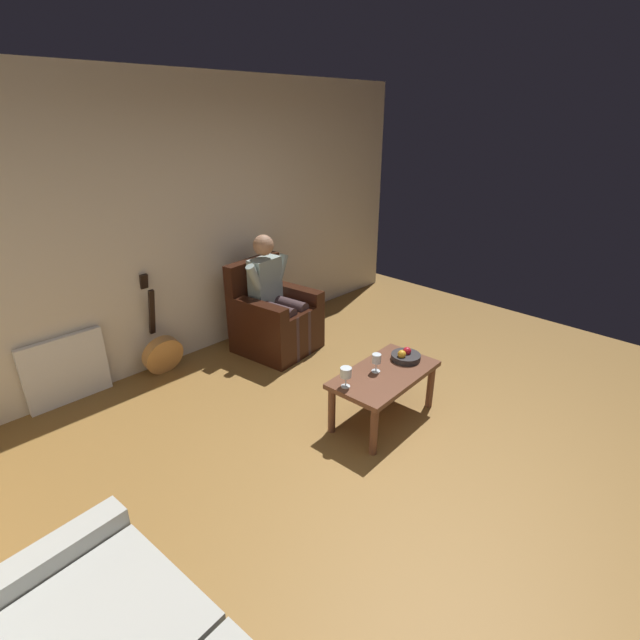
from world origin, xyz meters
name	(u,v)px	position (x,y,z in m)	size (l,w,h in m)	color
ground_plane	(417,469)	(0.00, 0.00, 0.00)	(6.73, 6.73, 0.00)	olive
wall_back	(189,223)	(0.00, -2.76, 1.35)	(6.01, 0.06, 2.71)	beige
armchair	(274,320)	(-0.54, -2.18, 0.33)	(0.82, 0.83, 0.95)	black
person_seated	(275,292)	(-0.54, -2.15, 0.66)	(0.61, 0.64, 1.23)	#90A39D
coffee_table	(384,380)	(-0.32, -0.56, 0.37)	(0.95, 0.55, 0.44)	brown
guitar	(162,352)	(0.56, -2.56, 0.23)	(0.39, 0.29, 0.98)	#BB8043
radiator	(66,370)	(1.38, -2.69, 0.31)	(0.69, 0.06, 0.61)	white
wine_glass_near	(376,360)	(-0.28, -0.62, 0.55)	(0.07, 0.07, 0.16)	silver
wine_glass_far	(346,373)	(0.06, -0.64, 0.55)	(0.09, 0.09, 0.16)	silver
fruit_bowl	(406,356)	(-0.61, -0.57, 0.47)	(0.25, 0.25, 0.11)	#2B2829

